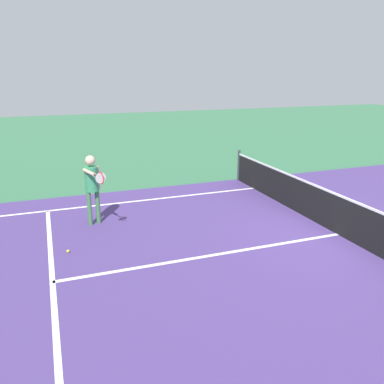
# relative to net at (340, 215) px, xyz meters

# --- Properties ---
(ground_plane) EXTENTS (60.00, 60.00, 0.00)m
(ground_plane) POSITION_rel_net_xyz_m (0.00, 0.00, -0.49)
(ground_plane) COLOR #38724C
(court_surface_inbounds) EXTENTS (10.62, 24.40, 0.00)m
(court_surface_inbounds) POSITION_rel_net_xyz_m (0.00, 0.00, -0.49)
(court_surface_inbounds) COLOR #4C387A
(court_surface_inbounds) RESTS_ON ground_plane
(line_sideline_left) EXTENTS (0.10, 11.89, 0.01)m
(line_sideline_left) POSITION_rel_net_xyz_m (-4.11, -5.95, -0.49)
(line_sideline_left) COLOR white
(line_sideline_left) RESTS_ON ground_plane
(line_service_near) EXTENTS (8.22, 0.10, 0.01)m
(line_service_near) POSITION_rel_net_xyz_m (0.00, -6.40, -0.49)
(line_service_near) COLOR white
(line_service_near) RESTS_ON ground_plane
(line_center_service) EXTENTS (0.10, 6.40, 0.01)m
(line_center_service) POSITION_rel_net_xyz_m (0.00, -3.20, -0.49)
(line_center_service) COLOR white
(line_center_service) RESTS_ON ground_plane
(net) EXTENTS (10.50, 0.09, 1.07)m
(net) POSITION_rel_net_xyz_m (0.00, 0.00, 0.00)
(net) COLOR #33383D
(net) RESTS_ON ground_plane
(player_near) EXTENTS (1.25, 0.43, 1.76)m
(player_near) POSITION_rel_net_xyz_m (-2.66, -5.29, 0.61)
(player_near) COLOR #3F7247
(player_near) RESTS_ON ground_plane
(tennis_ball_mid_court) EXTENTS (0.07, 0.07, 0.07)m
(tennis_ball_mid_court) POSITION_rel_net_xyz_m (-1.19, -6.05, -0.46)
(tennis_ball_mid_court) COLOR #CCE033
(tennis_ball_mid_court) RESTS_ON ground_plane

